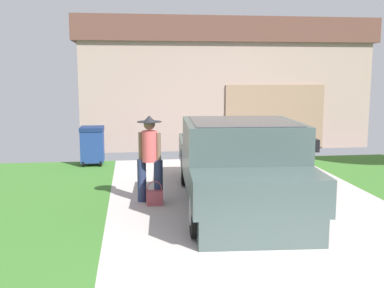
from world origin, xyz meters
name	(u,v)px	position (x,y,z in m)	size (l,w,h in m)	color
pickup_truck	(239,168)	(-0.24, 4.19, 0.71)	(2.29, 5.24, 1.58)	#40524F
person_with_hat	(150,156)	(-1.82, 4.71, 0.88)	(0.47, 0.45, 1.63)	navy
handbag	(155,197)	(-1.75, 4.51, 0.14)	(0.30, 0.21, 0.45)	#B24C56
house_with_garage	(215,82)	(0.91, 13.07, 2.08)	(9.56, 5.70, 4.12)	tan
wheeled_trash_bin	(92,144)	(-3.18, 8.52, 0.55)	(0.60, 0.72, 1.01)	navy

